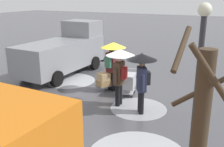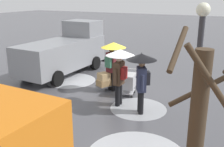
% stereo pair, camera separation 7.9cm
% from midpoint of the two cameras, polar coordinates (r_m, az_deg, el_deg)
% --- Properties ---
extents(ground_plane, '(90.00, 90.00, 0.00)m').
position_cam_midpoint_polar(ground_plane, '(11.00, 2.76, -4.72)').
color(ground_plane, '#4C4C51').
extents(slush_patch_near_cluster, '(2.93, 2.93, 0.01)m').
position_cam_midpoint_polar(slush_patch_near_cluster, '(9.13, -19.45, -10.40)').
color(slush_patch_near_cluster, silver).
rests_on(slush_patch_near_cluster, ground).
extents(slush_patch_mid_street, '(2.06, 2.06, 0.01)m').
position_cam_midpoint_polar(slush_patch_mid_street, '(9.85, 5.90, -7.43)').
color(slush_patch_mid_street, '#999BA0').
rests_on(slush_patch_mid_street, ground).
extents(slush_patch_far_side, '(2.38, 2.38, 0.01)m').
position_cam_midpoint_polar(slush_patch_far_side, '(13.01, -8.65, -1.46)').
color(slush_patch_far_side, '#ADAFB5').
rests_on(slush_patch_far_side, ground).
extents(cargo_van_parked_right, '(2.33, 5.40, 2.60)m').
position_cam_midpoint_polar(cargo_van_parked_right, '(14.03, -9.86, 4.79)').
color(cargo_van_parked_right, gray).
rests_on(cargo_van_parked_right, ground).
extents(shopping_cart_vendor, '(0.71, 0.91, 1.02)m').
position_cam_midpoint_polar(shopping_cart_vendor, '(10.91, 3.73, -1.76)').
color(shopping_cart_vendor, '#B2B2B7').
rests_on(shopping_cart_vendor, ground).
extents(hand_dolly_boxes, '(0.78, 0.86, 1.32)m').
position_cam_midpoint_polar(hand_dolly_boxes, '(11.39, -1.48, -1.43)').
color(hand_dolly_boxes, '#515156').
rests_on(hand_dolly_boxes, ground).
extents(pedestrian_pink_side, '(1.04, 1.04, 2.15)m').
position_cam_midpoint_polar(pedestrian_pink_side, '(9.03, 6.63, 0.88)').
color(pedestrian_pink_side, black).
rests_on(pedestrian_pink_side, ground).
extents(pedestrian_black_side, '(1.04, 1.04, 2.15)m').
position_cam_midpoint_polar(pedestrian_black_side, '(11.11, 0.33, 4.00)').
color(pedestrian_black_side, black).
rests_on(pedestrian_black_side, ground).
extents(pedestrian_white_side, '(1.04, 1.04, 2.15)m').
position_cam_midpoint_polar(pedestrian_white_side, '(9.63, 1.92, 1.98)').
color(pedestrian_white_side, black).
rests_on(pedestrian_white_side, ground).
extents(street_lamp, '(0.28, 0.28, 3.86)m').
position_cam_midpoint_polar(street_lamp, '(5.90, 18.14, -0.34)').
color(street_lamp, '#2D2D33').
rests_on(street_lamp, ground).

